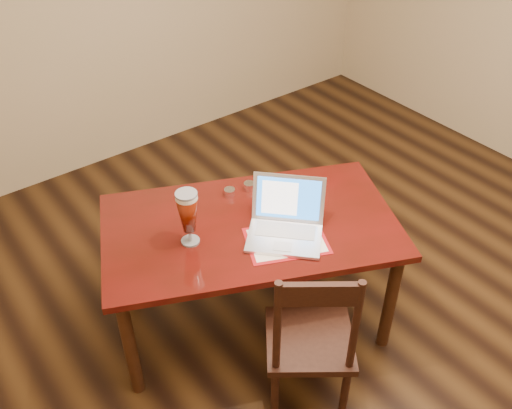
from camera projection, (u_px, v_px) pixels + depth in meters
ground at (360, 326)px, 3.27m from camera, size 5.00×5.00×0.00m
room_shell at (412, 24)px, 2.19m from camera, size 4.51×5.01×2.71m
dining_table at (250, 235)px, 2.94m from camera, size 1.70×1.38×1.00m
dining_chair at (310, 341)px, 2.62m from camera, size 0.55×0.55×0.95m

